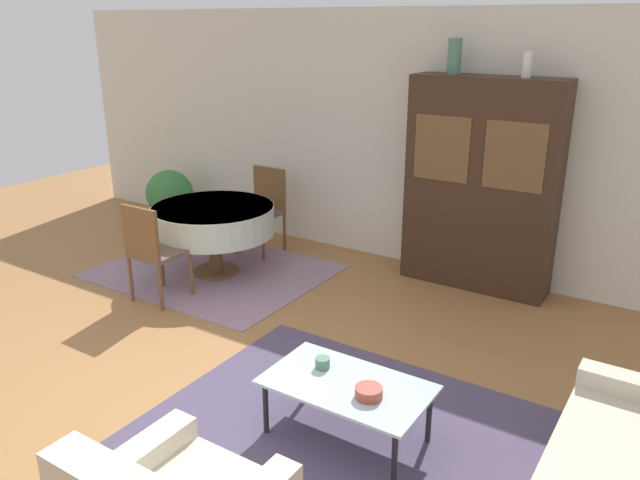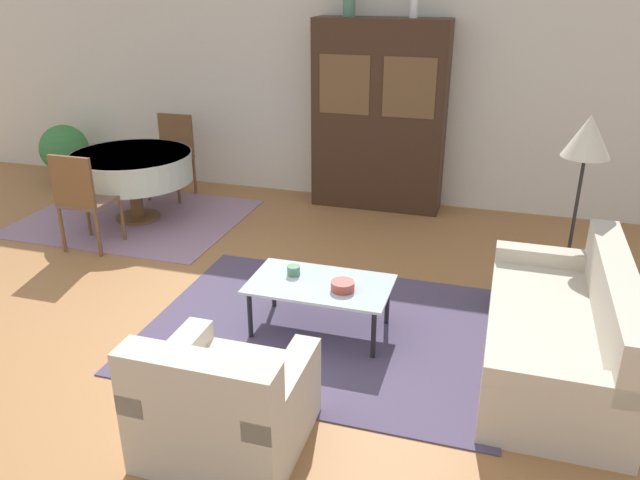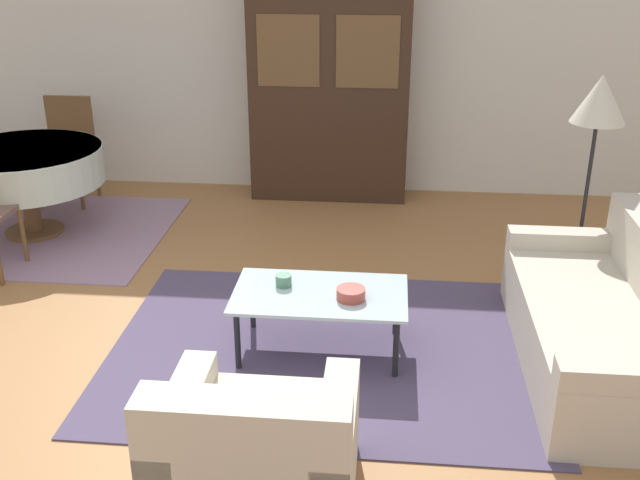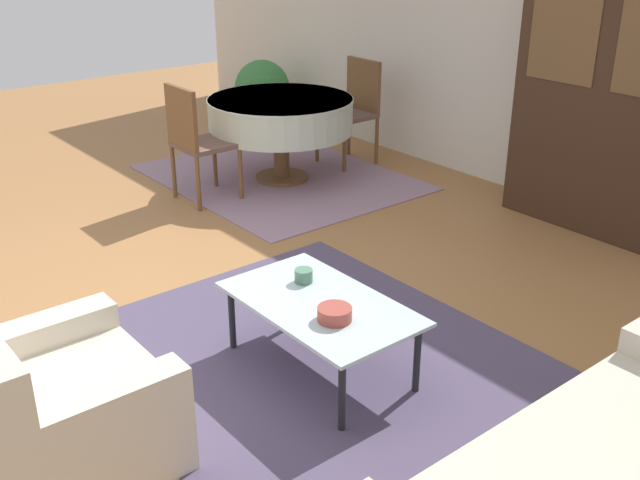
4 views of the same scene
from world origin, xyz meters
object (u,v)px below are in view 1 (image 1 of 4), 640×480
Objects in this scene: coffee_table at (347,388)px; bowl at (369,392)px; dining_table at (213,220)px; potted_plant at (170,195)px; dining_chair_far at (264,205)px; vase_tall at (454,56)px; vase_short at (527,65)px; cup at (323,363)px; display_cabinet at (481,186)px; dining_chair_near at (152,247)px.

bowl is at bearing -17.94° from coffee_table.
potted_plant reaches higher than dining_table.
dining_table reaches higher than bowl.
dining_chair_far is at bearing 135.95° from coffee_table.
dining_table is at bearing -29.62° from potted_plant.
vase_short is (0.68, 0.00, -0.05)m from vase_tall.
dining_table is 3.40m from vase_short.
cup reaches higher than bowl.
dining_table is 3.86× the size of vase_tall.
potted_plant is at bearing -175.56° from display_cabinet.
dining_chair_near is at bearing 90.00° from dining_chair_far.
coffee_table is 0.82× the size of dining_table.
display_cabinet is 2.49m from dining_chair_far.
cup is at bearing -97.41° from vase_short.
vase_short is (2.74, 2.07, 1.64)m from dining_chair_near.
dining_table is at bearing -156.21° from vase_short.
display_cabinet is 2.16× the size of dining_chair_near.
potted_plant is at bearing 147.84° from cup.
dining_chair_near is 1.00× the size of dining_chair_far.
dining_chair_near is 3.37m from vase_tall.
cup is 0.44m from bowl.
display_cabinet is 1.26m from vase_tall.
dining_chair_far reaches higher than bowl.
cup is at bearing 162.23° from bowl.
dining_chair_near is 1.28× the size of potted_plant.
dining_table is at bearing 90.00° from dining_chair_near.
display_cabinet is 9.22× the size of vase_short.
potted_plant reaches higher than coffee_table.
display_cabinet is at bearing 4.44° from potted_plant.
vase_tall is (-0.74, 2.93, 1.81)m from bowl.
dining_chair_far reaches higher than cup.
cup is at bearing -17.09° from dining_chair_near.
dining_chair_far is at bearing 137.26° from bowl.
dining_chair_far is 3.41m from cup.
dining_chair_far is (-2.61, 2.52, 0.18)m from coffee_table.
dining_chair_far reaches higher than coffee_table.
coffee_table is 3.10m from dining_table.
dining_chair_near is 4.26× the size of vase_short.
coffee_table is 4.91m from potted_plant.
vase_short is at bearing 82.59° from cup.
bowl is 3.42m from vase_short.
bowl is at bearing 137.26° from dining_chair_far.
dining_chair_far is at bearing 90.00° from dining_chair_near.
display_cabinet is 2.77× the size of potted_plant.
dining_chair_far reaches higher than dining_table.
dining_chair_far is 3.81m from bowl.
dining_chair_far is 2.69m from vase_tall.
vase_tall is at bearing 100.87° from coffee_table.
bowl is 3.52m from vase_tall.
dining_chair_far is at bearing -1.37° from potted_plant.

